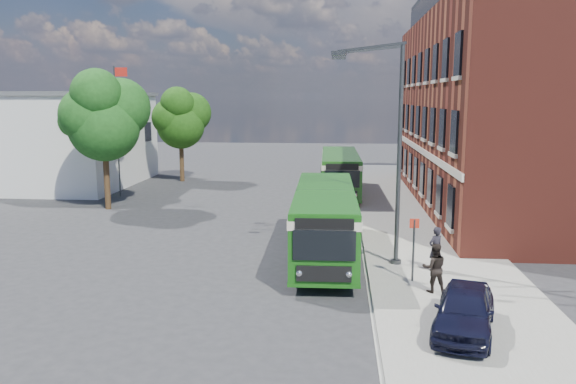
# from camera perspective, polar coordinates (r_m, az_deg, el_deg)

# --- Properties ---
(ground) EXTENTS (120.00, 120.00, 0.00)m
(ground) POSITION_cam_1_polar(r_m,az_deg,el_deg) (25.77, -1.21, -5.98)
(ground) COLOR #2B2B2D
(ground) RESTS_ON ground
(pavement) EXTENTS (6.00, 48.00, 0.15)m
(pavement) POSITION_cam_1_polar(r_m,az_deg,el_deg) (33.64, 12.29, -2.35)
(pavement) COLOR gray
(pavement) RESTS_ON ground
(kerb_line) EXTENTS (0.12, 48.00, 0.01)m
(kerb_line) POSITION_cam_1_polar(r_m,az_deg,el_deg) (33.41, 7.09, -2.40)
(kerb_line) COLOR beige
(kerb_line) RESTS_ON ground
(brick_office) EXTENTS (12.10, 26.00, 14.20)m
(brick_office) POSITION_cam_1_polar(r_m,az_deg,el_deg) (38.33, 22.49, 8.97)
(brick_office) COLOR maroon
(brick_office) RESTS_ON ground
(white_building) EXTENTS (9.40, 13.40, 7.30)m
(white_building) POSITION_cam_1_polar(r_m,az_deg,el_deg) (47.57, -20.81, 5.08)
(white_building) COLOR silver
(white_building) RESTS_ON ground
(flagpole) EXTENTS (0.95, 0.10, 9.00)m
(flagpole) POSITION_cam_1_polar(r_m,az_deg,el_deg) (40.68, -16.92, 6.42)
(flagpole) COLOR #333638
(flagpole) RESTS_ON ground
(street_lamp) EXTENTS (2.96, 2.38, 9.00)m
(street_lamp) POSITION_cam_1_polar(r_m,az_deg,el_deg) (22.85, 10.34, 4.09)
(street_lamp) COLOR #333638
(street_lamp) RESTS_ON ground
(bus_stop_sign) EXTENTS (0.35, 0.08, 2.52)m
(bus_stop_sign) POSITION_cam_1_polar(r_m,az_deg,el_deg) (21.36, 12.64, -5.34)
(bus_stop_sign) COLOR #333638
(bus_stop_sign) RESTS_ON ground
(bus_front) EXTENTS (2.84, 10.82, 3.02)m
(bus_front) POSITION_cam_1_polar(r_m,az_deg,el_deg) (24.38, 3.76, -2.47)
(bus_front) COLOR #155111
(bus_front) RESTS_ON ground
(bus_rear) EXTENTS (2.85, 11.02, 3.02)m
(bus_rear) POSITION_cam_1_polar(r_m,az_deg,el_deg) (39.99, 5.30, 2.27)
(bus_rear) COLOR #1D5518
(bus_rear) RESTS_ON ground
(parked_car) EXTENTS (2.67, 4.32, 1.37)m
(parked_car) POSITION_cam_1_polar(r_m,az_deg,el_deg) (17.42, 17.49, -11.34)
(parked_car) COLOR black
(parked_car) RESTS_ON pavement
(pedestrian_a) EXTENTS (0.77, 0.71, 1.77)m
(pedestrian_a) POSITION_cam_1_polar(r_m,az_deg,el_deg) (22.94, 14.75, -5.60)
(pedestrian_a) COLOR black
(pedestrian_a) RESTS_ON pavement
(pedestrian_b) EXTENTS (0.87, 0.68, 1.76)m
(pedestrian_b) POSITION_cam_1_polar(r_m,az_deg,el_deg) (20.48, 14.64, -7.46)
(pedestrian_b) COLOR black
(pedestrian_b) RESTS_ON pavement
(tree_left) EXTENTS (5.10, 4.85, 8.61)m
(tree_left) POSITION_cam_1_polar(r_m,az_deg,el_deg) (36.21, -18.19, 7.44)
(tree_left) COLOR #332112
(tree_left) RESTS_ON ground
(tree_mid) EXTENTS (4.62, 4.39, 7.80)m
(tree_mid) POSITION_cam_1_polar(r_m,az_deg,el_deg) (41.48, -19.23, 6.85)
(tree_mid) COLOR #332112
(tree_mid) RESTS_ON ground
(tree_right) EXTENTS (4.59, 4.36, 7.75)m
(tree_right) POSITION_cam_1_polar(r_m,az_deg,el_deg) (46.99, -10.82, 7.43)
(tree_right) COLOR #332112
(tree_right) RESTS_ON ground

